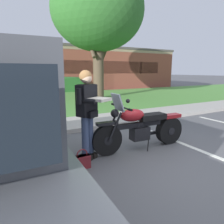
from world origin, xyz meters
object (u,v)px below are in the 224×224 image
shade_tree (98,12)px  brick_building (40,69)px  handbag (82,161)px  hedge_center_right (66,84)px  rider_person (88,108)px  hedge_center_left (14,86)px  motorcycle (144,127)px

shade_tree → brick_building: size_ratio=0.28×
handbag → hedge_center_right: size_ratio=0.12×
handbag → shade_tree: bearing=63.2°
rider_person → hedge_center_left: (-0.55, 12.65, -0.36)m
handbag → hedge_center_left: bearing=91.3°
rider_person → shade_tree: size_ratio=0.24×
rider_person → hedge_center_right: 13.06m
motorcycle → hedge_center_left: (-1.82, 12.72, 0.16)m
motorcycle → rider_person: 1.37m
hedge_center_left → shade_tree: bearing=-48.4°
brick_building → hedge_center_right: bearing=-79.2°
rider_person → handbag: rider_person is taller
hedge_center_left → hedge_center_right: same height
handbag → hedge_center_left: size_ratio=0.14×
handbag → shade_tree: shade_tree is taller
shade_tree → hedge_center_left: (-4.37, 4.92, -4.33)m
handbag → brick_building: bearing=82.3°
hedge_center_left → brick_building: bearing=62.6°
handbag → shade_tree: size_ratio=0.05×
motorcycle → rider_person: rider_person is taller
shade_tree → brick_building: shade_tree is taller
motorcycle → hedge_center_right: (1.96, 12.72, 0.16)m
handbag → shade_tree: (4.08, 8.07, 4.84)m
shade_tree → hedge_center_left: bearing=131.6°
motorcycle → hedge_center_right: motorcycle is taller
motorcycle → hedge_center_right: size_ratio=0.73×
hedge_center_left → brick_building: (2.76, 5.31, 1.28)m
motorcycle → hedge_center_right: bearing=81.2°
motorcycle → handbag: (-1.53, -0.27, -0.34)m
handbag → motorcycle: bearing=9.9°
hedge_center_left → rider_person: bearing=-87.5°
hedge_center_left → brick_building: brick_building is taller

